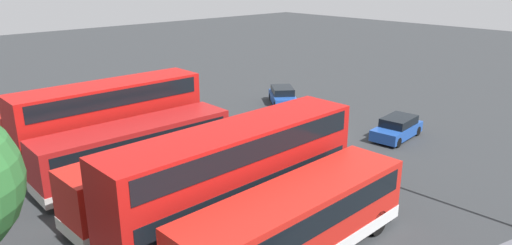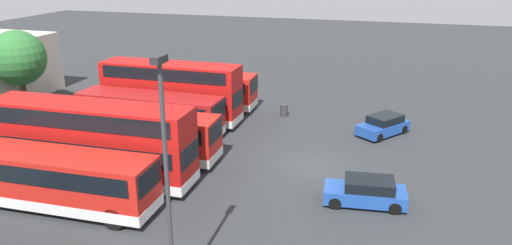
{
  "view_description": "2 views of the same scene",
  "coord_description": "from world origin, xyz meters",
  "views": [
    {
      "loc": [
        -19.19,
        23.0,
        10.52
      ],
      "look_at": [
        1.09,
        4.35,
        1.57
      ],
      "focal_mm": 32.81,
      "sensor_mm": 36.0,
      "label": 1
    },
    {
      "loc": [
        -27.32,
        -4.49,
        12.27
      ],
      "look_at": [
        2.86,
        4.47,
        1.38
      ],
      "focal_mm": 34.32,
      "sensor_mm": 36.0,
      "label": 2
    }
  ],
  "objects": [
    {
      "name": "ground_plane",
      "position": [
        0.0,
        0.0,
        0.0
      ],
      "size": [
        140.0,
        140.0,
        0.0
      ],
      "primitive_type": "plane",
      "color": "#2D3033"
    },
    {
      "name": "bus_single_deck_near_end",
      "position": [
        -8.89,
        11.44,
        1.62
      ],
      "size": [
        2.83,
        10.53,
        2.95
      ],
      "color": "red",
      "rests_on": "ground"
    },
    {
      "name": "tree_leftmost",
      "position": [
        5.53,
        25.82,
        3.64
      ],
      "size": [
        3.64,
        3.64,
        5.48
      ],
      "color": "#4C3823",
      "rests_on": "ground"
    },
    {
      "name": "lamp_post_tall",
      "position": [
        -13.68,
        2.74,
        5.33
      ],
      "size": [
        0.7,
        0.3,
        9.25
      ],
      "color": "#38383D",
      "rests_on": "ground"
    },
    {
      "name": "bus_single_deck_sixth",
      "position": [
        9.06,
        11.76,
        1.62
      ],
      "size": [
        2.94,
        10.58,
        2.95
      ],
      "color": "red",
      "rests_on": "ground"
    },
    {
      "name": "bus_single_deck_fourth",
      "position": [
        2.02,
        12.06,
        1.62
      ],
      "size": [
        2.77,
        10.55,
        2.95
      ],
      "color": "#A51919",
      "rests_on": "ground"
    },
    {
      "name": "car_small_green",
      "position": [
        6.77,
        -3.86,
        0.7
      ],
      "size": [
        4.22,
        3.76,
        1.43
      ],
      "color": "#1E479E",
      "rests_on": "ground"
    },
    {
      "name": "tree_rightmost",
      "position": [
        3.98,
        24.51,
        4.45
      ],
      "size": [
        4.37,
        4.37,
        6.65
      ],
      "color": "#4C3823",
      "rests_on": "ground"
    },
    {
      "name": "bus_double_decker_second",
      "position": [
        -5.6,
        11.58,
        2.45
      ],
      "size": [
        2.83,
        11.96,
        4.55
      ],
      "color": "#B71411",
      "rests_on": "ground"
    },
    {
      "name": "waste_bin_yellow",
      "position": [
        8.85,
        3.91,
        0.47
      ],
      "size": [
        0.6,
        0.6,
        0.95
      ],
      "primitive_type": "cylinder",
      "color": "#333338",
      "rests_on": "ground"
    },
    {
      "name": "bus_double_decker_fifth",
      "position": [
        5.15,
        11.86,
        2.45
      ],
      "size": [
        2.63,
        10.72,
        4.55
      ],
      "color": "#B71411",
      "rests_on": "ground"
    },
    {
      "name": "bus_single_deck_third",
      "position": [
        -2.05,
        11.53,
        1.62
      ],
      "size": [
        3.05,
        12.05,
        2.95
      ],
      "color": "red",
      "rests_on": "ground"
    },
    {
      "name": "car_hatchback_silver",
      "position": [
        -4.09,
        -3.49,
        0.7
      ],
      "size": [
        2.23,
        4.32,
        1.43
      ],
      "color": "#1E479E",
      "rests_on": "ground"
    }
  ]
}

